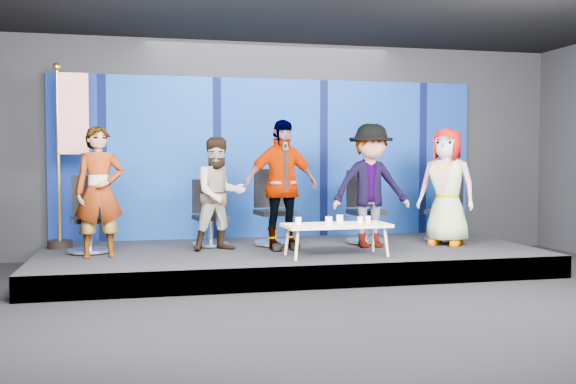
% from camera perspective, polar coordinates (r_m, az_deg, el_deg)
% --- Properties ---
extents(ground, '(10.00, 10.00, 0.00)m').
position_cam_1_polar(ground, '(6.94, 4.86, -10.30)').
color(ground, black).
rests_on(ground, ground).
extents(room_walls, '(10.02, 8.02, 3.51)m').
position_cam_1_polar(room_walls, '(6.81, 4.96, 10.02)').
color(room_walls, black).
rests_on(room_walls, ground).
extents(riser, '(7.00, 3.00, 0.30)m').
position_cam_1_polar(riser, '(9.29, 0.22, -5.96)').
color(riser, black).
rests_on(riser, ground).
extents(backdrop, '(7.00, 0.08, 2.60)m').
position_cam_1_polar(backdrop, '(10.59, -1.52, 3.02)').
color(backdrop, '#061050').
rests_on(backdrop, riser).
extents(chair_a, '(0.67, 0.67, 1.06)m').
position_cam_1_polar(chair_a, '(9.24, -17.27, -3.02)').
color(chair_a, silver).
rests_on(chair_a, riser).
extents(panelist_a, '(0.67, 0.49, 1.72)m').
position_cam_1_polar(panelist_a, '(8.72, -16.43, 0.00)').
color(panelist_a, black).
rests_on(panelist_a, riser).
extents(chair_b, '(0.66, 0.66, 0.98)m').
position_cam_1_polar(chair_b, '(9.57, -7.00, -2.85)').
color(chair_b, silver).
rests_on(chair_b, riser).
extents(panelist_b, '(0.89, 0.76, 1.60)m').
position_cam_1_polar(panelist_b, '(9.06, -6.10, -0.17)').
color(panelist_b, black).
rests_on(panelist_b, riser).
extents(chair_c, '(0.73, 0.73, 1.14)m').
position_cam_1_polar(chair_c, '(9.61, -1.30, -2.51)').
color(chair_c, silver).
rests_on(chair_c, riser).
extents(panelist_c, '(1.14, 0.61, 1.85)m').
position_cam_1_polar(panelist_c, '(9.07, -0.62, 0.64)').
color(panelist_c, black).
rests_on(panelist_c, riser).
extents(chair_d, '(0.63, 0.63, 1.11)m').
position_cam_1_polar(chair_d, '(9.93, 6.83, -2.40)').
color(chair_d, silver).
rests_on(chair_d, riser).
extents(panelist_d, '(1.16, 0.67, 1.80)m').
position_cam_1_polar(panelist_d, '(9.39, 7.37, 0.55)').
color(panelist_d, black).
rests_on(panelist_d, riser).
extents(chair_e, '(0.86, 0.86, 1.08)m').
position_cam_1_polar(chair_e, '(10.40, 13.79, -2.28)').
color(chair_e, silver).
rests_on(chair_e, riser).
extents(panelist_e, '(1.00, 0.99, 1.75)m').
position_cam_1_polar(panelist_e, '(9.87, 13.92, 0.46)').
color(panelist_e, black).
rests_on(panelist_e, riser).
extents(coffee_table, '(1.43, 0.66, 0.43)m').
position_cam_1_polar(coffee_table, '(8.53, 4.32, -3.06)').
color(coffee_table, tan).
rests_on(coffee_table, riser).
extents(mug_a, '(0.08, 0.08, 0.10)m').
position_cam_1_polar(mug_a, '(8.41, 0.92, -2.58)').
color(mug_a, silver).
rests_on(mug_a, coffee_table).
extents(mug_b, '(0.09, 0.09, 0.11)m').
position_cam_1_polar(mug_b, '(8.38, 3.65, -2.56)').
color(mug_b, silver).
rests_on(mug_b, coffee_table).
extents(mug_c, '(0.09, 0.09, 0.11)m').
position_cam_1_polar(mug_c, '(8.64, 4.62, -2.40)').
color(mug_c, silver).
rests_on(mug_c, coffee_table).
extents(mug_d, '(0.07, 0.07, 0.09)m').
position_cam_1_polar(mug_d, '(8.60, 6.45, -2.50)').
color(mug_d, silver).
rests_on(mug_d, coffee_table).
extents(mug_e, '(0.08, 0.08, 0.09)m').
position_cam_1_polar(mug_e, '(8.71, 7.11, -2.43)').
color(mug_e, silver).
rests_on(mug_e, coffee_table).
extents(flag_stand, '(0.61, 0.35, 2.67)m').
position_cam_1_polar(flag_stand, '(9.78, -18.99, 3.51)').
color(flag_stand, black).
rests_on(flag_stand, riser).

